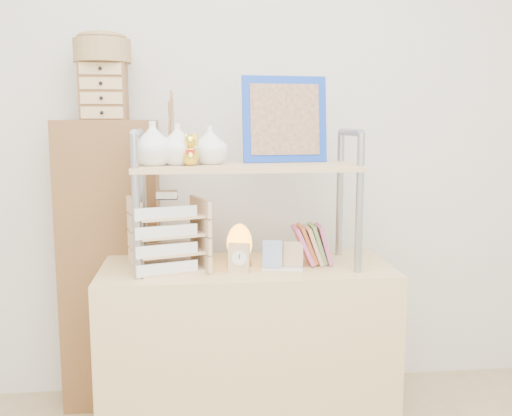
# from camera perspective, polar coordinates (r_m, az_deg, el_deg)

# --- Properties ---
(desk) EXTENTS (1.20, 0.50, 0.75)m
(desk) POSITION_cam_1_polar(r_m,az_deg,el_deg) (2.50, -0.92, -14.14)
(desk) COLOR tan
(desk) RESTS_ON ground
(cabinet) EXTENTS (0.45, 0.25, 1.35)m
(cabinet) POSITION_cam_1_polar(r_m,az_deg,el_deg) (2.77, -14.27, -5.57)
(cabinet) COLOR brown
(cabinet) RESTS_ON ground
(hutch) EXTENTS (0.90, 0.34, 0.78)m
(hutch) POSITION_cam_1_polar(r_m,az_deg,el_deg) (2.31, -3.45, 4.99)
(hutch) COLOR #92959F
(hutch) RESTS_ON desk
(letter_tray) EXTENTS (0.32, 0.32, 0.32)m
(letter_tray) POSITION_cam_1_polar(r_m,az_deg,el_deg) (2.32, -8.79, -3.02)
(letter_tray) COLOR #D5AE80
(letter_tray) RESTS_ON desk
(salt_lamp) EXTENTS (0.12, 0.11, 0.18)m
(salt_lamp) POSITION_cam_1_polar(r_m,az_deg,el_deg) (2.37, -1.68, -3.63)
(salt_lamp) COLOR brown
(salt_lamp) RESTS_ON desk
(desk_clock) EXTENTS (0.09, 0.05, 0.12)m
(desk_clock) POSITION_cam_1_polar(r_m,az_deg,el_deg) (2.26, -1.72, -5.03)
(desk_clock) COLOR tan
(desk_clock) RESTS_ON desk
(postcard_stand) EXTENTS (0.17, 0.08, 0.12)m
(postcard_stand) POSITION_cam_1_polar(r_m,az_deg,el_deg) (2.32, 2.66, -5.31)
(postcard_stand) COLOR white
(postcard_stand) RESTS_ON desk
(drawer_chest) EXTENTS (0.20, 0.16, 0.25)m
(drawer_chest) POSITION_cam_1_polar(r_m,az_deg,el_deg) (2.67, -14.98, 11.18)
(drawer_chest) COLOR brown
(drawer_chest) RESTS_ON cabinet
(woven_basket) EXTENTS (0.25, 0.25, 0.10)m
(woven_basket) POSITION_cam_1_polar(r_m,az_deg,el_deg) (2.69, -15.12, 14.90)
(woven_basket) COLOR olive
(woven_basket) RESTS_ON drawer_chest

